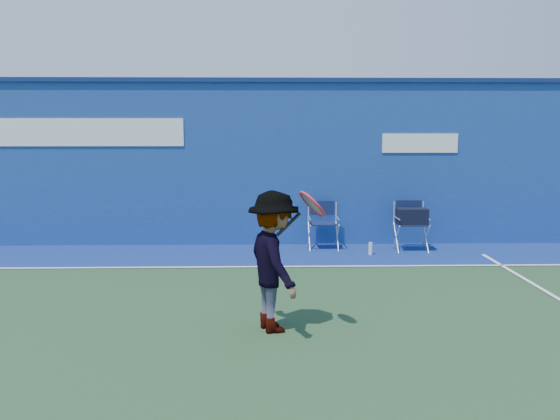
{
  "coord_description": "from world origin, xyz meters",
  "views": [
    {
      "loc": [
        0.73,
        -5.92,
        2.21
      ],
      "look_at": [
        0.95,
        2.6,
        1.0
      ],
      "focal_mm": 38.0,
      "sensor_mm": 36.0,
      "label": 1
    }
  ],
  "objects_px": {
    "tennis_player": "(274,261)",
    "directors_chair_right": "(411,230)",
    "water_bottle": "(371,249)",
    "directors_chair_left": "(323,234)"
  },
  "relations": [
    {
      "from": "tennis_player",
      "to": "directors_chair_right",
      "type": "bearing_deg",
      "value": 58.48
    },
    {
      "from": "directors_chair_right",
      "to": "water_bottle",
      "type": "height_order",
      "value": "directors_chair_right"
    },
    {
      "from": "directors_chair_left",
      "to": "tennis_player",
      "type": "bearing_deg",
      "value": -102.56
    },
    {
      "from": "directors_chair_left",
      "to": "directors_chair_right",
      "type": "bearing_deg",
      "value": -7.65
    },
    {
      "from": "directors_chair_left",
      "to": "directors_chair_right",
      "type": "xyz_separation_m",
      "value": [
        1.55,
        -0.21,
        0.1
      ]
    },
    {
      "from": "directors_chair_right",
      "to": "tennis_player",
      "type": "xyz_separation_m",
      "value": [
        -2.51,
        -4.09,
        0.4
      ]
    },
    {
      "from": "directors_chair_right",
      "to": "water_bottle",
      "type": "bearing_deg",
      "value": -156.12
    },
    {
      "from": "tennis_player",
      "to": "water_bottle",
      "type": "bearing_deg",
      "value": 65.25
    },
    {
      "from": "directors_chair_right",
      "to": "tennis_player",
      "type": "height_order",
      "value": "tennis_player"
    },
    {
      "from": "directors_chair_left",
      "to": "tennis_player",
      "type": "height_order",
      "value": "tennis_player"
    }
  ]
}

